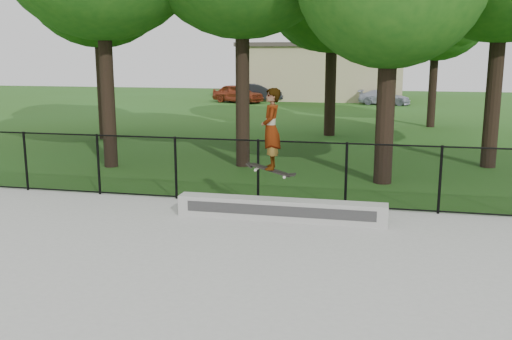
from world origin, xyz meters
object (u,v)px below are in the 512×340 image
object	(u,v)px
car_b	(256,92)
car_c	(384,97)
grind_ledge	(281,209)
skater_airborne	(271,131)
car_a	(238,93)

from	to	relation	value
car_b	car_c	distance (m)	9.42
grind_ledge	car_b	size ratio (longest dim) A/B	1.22
grind_ledge	skater_airborne	world-z (taller)	skater_airborne
car_c	skater_airborne	bearing A→B (deg)	-176.89
car_a	car_c	world-z (taller)	car_a
car_b	skater_airborne	distance (m)	31.40
grind_ledge	car_c	bearing A→B (deg)	86.04
car_a	car_b	bearing A→B (deg)	-6.56
car_b	skater_airborne	size ratio (longest dim) A/B	1.96
car_a	car_c	size ratio (longest dim) A/B	1.19
car_b	car_c	bearing A→B (deg)	-110.49
car_a	skater_airborne	bearing A→B (deg)	-140.30
skater_airborne	car_c	bearing A→B (deg)	85.67
car_a	car_c	distance (m)	10.35
grind_ledge	car_b	world-z (taller)	car_b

